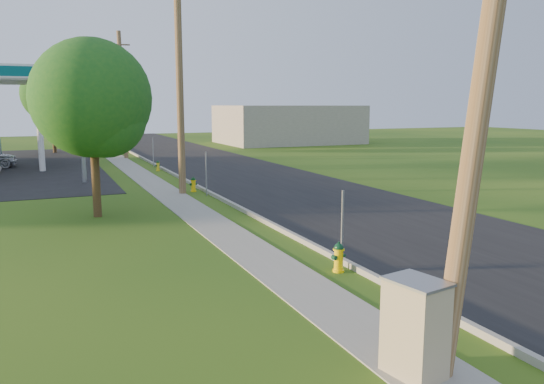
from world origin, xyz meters
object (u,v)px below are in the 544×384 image
(utility_pole_far, at_px, (122,95))
(price_pylon, at_px, (79,78))
(tree_lot, at_px, (53,96))
(hydrant_mid, at_px, (193,184))
(utility_pole_near, at_px, (487,52))
(utility_cabinet, at_px, (415,328))
(utility_pole_mid, at_px, (180,85))
(hydrant_near, at_px, (339,257))
(hydrant_far, at_px, (158,166))
(tree_verge, at_px, (95,103))

(utility_pole_far, bearing_deg, price_pylon, -107.33)
(tree_lot, bearing_deg, hydrant_mid, -77.79)
(utility_pole_near, distance_m, utility_cabinet, 4.15)
(price_pylon, height_order, hydrant_mid, price_pylon)
(utility_pole_mid, relative_size, hydrant_mid, 13.65)
(utility_pole_near, bearing_deg, utility_pole_mid, 90.00)
(utility_pole_mid, height_order, hydrant_near, utility_pole_mid)
(utility_pole_mid, bearing_deg, utility_pole_far, 90.00)
(utility_cabinet, bearing_deg, price_pylon, 97.32)
(tree_lot, xyz_separation_m, hydrant_far, (5.44, -16.10, -4.47))
(tree_verge, xyz_separation_m, hydrant_far, (4.73, 12.85, -3.81))
(utility_pole_mid, bearing_deg, tree_lot, 100.70)
(utility_pole_near, distance_m, utility_pole_far, 36.00)
(utility_pole_mid, xyz_separation_m, tree_verge, (-4.03, -3.83, -0.82))
(utility_pole_near, relative_size, tree_lot, 1.27)
(utility_pole_mid, height_order, price_pylon, utility_pole_mid)
(utility_cabinet, bearing_deg, hydrant_far, 86.59)
(hydrant_near, height_order, utility_cabinet, utility_cabinet)
(tree_verge, bearing_deg, hydrant_far, 69.82)
(utility_pole_near, distance_m, hydrant_far, 27.41)
(tree_verge, distance_m, tree_lot, 28.97)
(utility_pole_far, xyz_separation_m, tree_verge, (-4.03, -21.83, -0.67))
(utility_pole_near, xyz_separation_m, tree_lot, (-4.75, 43.13, -0.01))
(utility_pole_mid, bearing_deg, price_pylon, 125.34)
(hydrant_mid, bearing_deg, tree_lot, 102.21)
(utility_pole_far, relative_size, hydrant_near, 12.51)
(hydrant_near, xyz_separation_m, hydrant_mid, (-0.05, 13.34, -0.02))
(utility_pole_near, bearing_deg, hydrant_far, 88.53)
(tree_verge, bearing_deg, tree_lot, 91.42)
(hydrant_near, relative_size, hydrant_far, 1.14)
(hydrant_near, bearing_deg, utility_pole_mid, 92.91)
(utility_pole_mid, bearing_deg, hydrant_far, 85.59)
(hydrant_far, distance_m, utility_cabinet, 26.92)
(tree_verge, relative_size, utility_cabinet, 4.23)
(utility_pole_near, xyz_separation_m, hydrant_near, (0.66, 5.02, -4.43))
(hydrant_mid, relative_size, hydrant_far, 1.08)
(utility_pole_near, distance_m, hydrant_mid, 18.91)
(utility_pole_near, xyz_separation_m, utility_pole_mid, (-0.00, 18.00, 0.15))
(price_pylon, bearing_deg, tree_verge, -90.80)
(utility_pole_near, xyz_separation_m, tree_verge, (-4.03, 14.17, -0.67))
(tree_verge, xyz_separation_m, hydrant_near, (4.69, -9.15, -3.77))
(utility_pole_near, xyz_separation_m, hydrant_far, (0.70, 27.03, -4.48))
(price_pylon, bearing_deg, utility_cabinet, -82.68)
(utility_pole_mid, bearing_deg, hydrant_near, -87.09)
(hydrant_far, bearing_deg, utility_pole_near, -91.47)
(utility_pole_near, height_order, tree_verge, utility_pole_near)
(utility_pole_mid, relative_size, tree_verge, 1.52)
(price_pylon, relative_size, hydrant_far, 10.29)
(utility_pole_near, height_order, hydrant_near, utility_pole_near)
(hydrant_mid, bearing_deg, utility_pole_far, 91.99)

